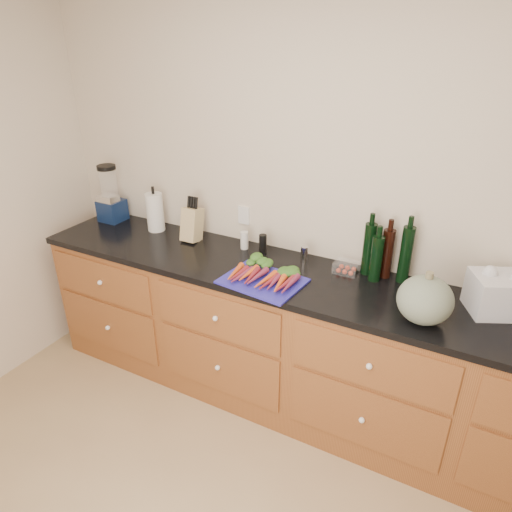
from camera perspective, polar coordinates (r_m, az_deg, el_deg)
The scene contains 15 objects.
wall_back at distance 2.76m, azimuth 9.77°, elevation 6.65°, with size 4.10×0.05×2.60m, color beige.
cabinets at distance 2.89m, azimuth 6.31°, elevation -11.42°, with size 3.60×0.64×0.90m.
countertop at distance 2.63m, azimuth 6.84°, elevation -3.24°, with size 3.64×0.62×0.04m, color black.
cutting_board at distance 2.57m, azimuth 0.83°, elevation -3.15°, with size 0.44×0.33×0.01m, color #2723A1.
carrots at distance 2.58m, azimuth 1.21°, elevation -2.24°, with size 0.38×0.28×0.05m.
squash at distance 2.32m, azimuth 20.37°, elevation -5.17°, with size 0.26×0.26×0.24m, color #5B6A58.
blender_appliance at distance 3.53m, azimuth -17.76°, elevation 7.06°, with size 0.16×0.16×0.42m.
paper_towel at distance 3.28m, azimuth -12.51°, elevation 5.38°, with size 0.12×0.12×0.27m, color white.
knife_block at distance 3.08m, azimuth -8.00°, elevation 3.93°, with size 0.11×0.11×0.22m, color tan.
grinder_salt at distance 2.94m, azimuth -1.47°, elevation 1.98°, with size 0.05×0.05×0.12m, color silver.
grinder_pepper at distance 2.88m, azimuth 0.86°, elevation 1.53°, with size 0.05×0.05×0.12m, color black.
canister_chrome at distance 2.78m, azimuth 6.07°, elevation 0.20°, with size 0.05×0.05×0.10m, color silver.
tomato_box at distance 2.71m, azimuth 11.23°, elevation -1.42°, with size 0.14×0.11×0.06m, color white.
bottles at distance 2.65m, azimuth 15.81°, elevation 0.26°, with size 0.27×0.14×0.33m.
grocery_bag at distance 2.56m, azimuth 28.10°, elevation -4.24°, with size 0.27×0.22×0.20m, color white, non-canonical shape.
Camera 1 is at (0.79, -0.86, 2.20)m, focal length 32.00 mm.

